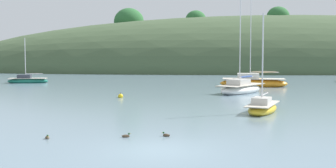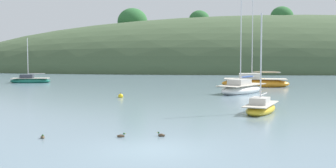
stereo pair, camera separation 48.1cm
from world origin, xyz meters
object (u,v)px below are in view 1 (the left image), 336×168
at_px(sailboat_black_sloop, 241,89).
at_px(duck_lone_right, 47,137).
at_px(mooring_buoy_channel, 121,96).
at_px(sailboat_cream_ketch, 27,80).
at_px(duck_straggler, 166,135).
at_px(duck_lone_left, 126,136).
at_px(sailboat_orange_cutter, 253,82).
at_px(sailboat_navy_dinghy, 262,108).

bearing_deg(sailboat_black_sloop, duck_lone_right, -117.97).
bearing_deg(mooring_buoy_channel, sailboat_cream_ketch, 128.09).
distance_m(mooring_buoy_channel, duck_straggler, 17.87).
distance_m(sailboat_black_sloop, duck_lone_right, 25.71).
bearing_deg(sailboat_black_sloop, duck_lone_left, -111.01).
relative_size(sailboat_black_sloop, mooring_buoy_channel, 18.33).
bearing_deg(duck_lone_right, sailboat_black_sloop, 62.03).
xyz_separation_m(sailboat_black_sloop, duck_lone_left, (-8.58, -22.33, -0.36)).
height_order(duck_lone_right, duck_lone_left, same).
xyz_separation_m(mooring_buoy_channel, duck_lone_left, (2.52, -17.59, -0.07)).
height_order(sailboat_orange_cutter, duck_lone_right, sailboat_orange_cutter).
bearing_deg(sailboat_cream_ketch, sailboat_black_sloop, -28.32).
height_order(sailboat_orange_cutter, sailboat_cream_ketch, sailboat_orange_cutter).
height_order(sailboat_orange_cutter, sailboat_black_sloop, sailboat_orange_cutter).
xyz_separation_m(sailboat_cream_ketch, duck_lone_left, (17.07, -36.16, -0.27)).
relative_size(sailboat_orange_cutter, duck_lone_right, 26.62).
relative_size(sailboat_black_sloop, duck_lone_left, 23.33).
distance_m(duck_lone_right, duck_lone_left, 3.50).
bearing_deg(sailboat_navy_dinghy, duck_lone_left, -132.95).
distance_m(duck_straggler, duck_lone_right, 5.33).
height_order(sailboat_black_sloop, duck_lone_right, sailboat_black_sloop).
relative_size(sailboat_orange_cutter, duck_straggler, 27.17).
bearing_deg(mooring_buoy_channel, sailboat_orange_cutter, 43.51).
height_order(sailboat_black_sloop, duck_straggler, sailboat_black_sloop).
relative_size(sailboat_black_sloop, duck_lone_right, 23.96).
bearing_deg(duck_lone_right, sailboat_cream_ketch, 110.41).
distance_m(sailboat_orange_cutter, mooring_buoy_channel, 18.94).
relative_size(sailboat_navy_dinghy, duck_lone_right, 15.81).
bearing_deg(sailboat_navy_dinghy, duck_straggler, -126.44).
xyz_separation_m(sailboat_black_sloop, sailboat_navy_dinghy, (-0.71, -13.88, -0.11)).
distance_m(sailboat_navy_dinghy, mooring_buoy_channel, 13.83).
xyz_separation_m(sailboat_navy_dinghy, duck_lone_left, (-7.87, -8.45, -0.26)).
bearing_deg(duck_lone_left, sailboat_black_sloop, 68.99).
height_order(sailboat_navy_dinghy, duck_lone_left, sailboat_navy_dinghy).
bearing_deg(sailboat_cream_ketch, sailboat_navy_dinghy, -48.00).
bearing_deg(duck_lone_left, mooring_buoy_channel, 98.15).
relative_size(sailboat_cream_ketch, duck_straggler, 14.90).
xyz_separation_m(sailboat_orange_cutter, sailboat_black_sloop, (-2.64, -8.29, -0.04)).
xyz_separation_m(sailboat_cream_ketch, sailboat_navy_dinghy, (24.94, -27.70, -0.02)).
bearing_deg(sailboat_cream_ketch, duck_lone_left, -64.72).
xyz_separation_m(sailboat_black_sloop, duck_straggler, (-6.76, -22.08, -0.36)).
height_order(mooring_buoy_channel, duck_straggler, mooring_buoy_channel).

